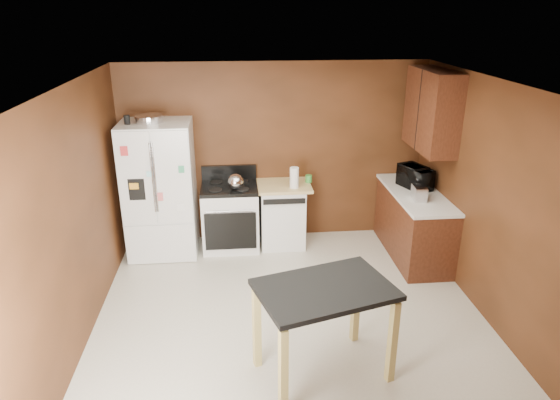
{
  "coord_description": "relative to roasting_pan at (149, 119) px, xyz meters",
  "views": [
    {
      "loc": [
        -0.55,
        -4.45,
        3.18
      ],
      "look_at": [
        -0.05,
        0.85,
        1.09
      ],
      "focal_mm": 32.0,
      "sensor_mm": 36.0,
      "label": 1
    }
  ],
  "objects": [
    {
      "name": "right_cabinets",
      "position": [
        3.45,
        -0.41,
        -0.94
      ],
      "size": [
        0.63,
        1.58,
        2.45
      ],
      "color": "#5A2A18",
      "rests_on": "ground"
    },
    {
      "name": "paper_towel",
      "position": [
        1.84,
        -0.08,
        -0.81
      ],
      "size": [
        0.15,
        0.15,
        0.28
      ],
      "primitive_type": "cylinder",
      "rotation": [
        0.0,
        0.0,
        -0.31
      ],
      "color": "white",
      "rests_on": "dishwasher"
    },
    {
      "name": "wall_right",
      "position": [
        3.71,
        -1.89,
        -0.59
      ],
      "size": [
        0.0,
        4.5,
        4.5
      ],
      "primitive_type": "plane",
      "rotation": [
        1.57,
        0.0,
        -1.57
      ],
      "color": "#592E17",
      "rests_on": "ground"
    },
    {
      "name": "wall_back",
      "position": [
        1.61,
        0.36,
        -0.59
      ],
      "size": [
        4.2,
        0.0,
        4.2
      ],
      "primitive_type": "plane",
      "rotation": [
        1.57,
        0.0,
        0.0
      ],
      "color": "#592E17",
      "rests_on": "ground"
    },
    {
      "name": "dishwasher",
      "position": [
        1.69,
        0.06,
        -1.39
      ],
      "size": [
        0.78,
        0.63,
        0.89
      ],
      "color": "white",
      "rests_on": "ground"
    },
    {
      "name": "toaster",
      "position": [
        3.34,
        -0.7,
        -0.86
      ],
      "size": [
        0.17,
        0.25,
        0.18
      ],
      "primitive_type": "cube",
      "rotation": [
        0.0,
        0.0,
        -0.08
      ],
      "color": "silver",
      "rests_on": "right_cabinets"
    },
    {
      "name": "island",
      "position": [
        1.8,
        -2.66,
        -1.08
      ],
      "size": [
        1.32,
        1.06,
        0.91
      ],
      "color": "black",
      "rests_on": "ground"
    },
    {
      "name": "roasting_pan",
      "position": [
        0.0,
        0.0,
        0.0
      ],
      "size": [
        0.36,
        0.36,
        0.09
      ],
      "primitive_type": "cylinder",
      "color": "silver",
      "rests_on": "refrigerator"
    },
    {
      "name": "ceiling",
      "position": [
        1.61,
        -1.89,
        0.66
      ],
      "size": [
        4.5,
        4.5,
        0.0
      ],
      "primitive_type": "plane",
      "rotation": [
        3.14,
        0.0,
        0.0
      ],
      "color": "white",
      "rests_on": "ground"
    },
    {
      "name": "kettle",
      "position": [
        1.06,
        -0.11,
        -0.84
      ],
      "size": [
        0.21,
        0.21,
        0.21
      ],
      "primitive_type": "sphere",
      "color": "silver",
      "rests_on": "gas_range"
    },
    {
      "name": "wall_left",
      "position": [
        -0.49,
        -1.89,
        -0.59
      ],
      "size": [
        0.0,
        4.5,
        4.5
      ],
      "primitive_type": "plane",
      "rotation": [
        1.57,
        0.0,
        1.57
      ],
      "color": "#592E17",
      "rests_on": "ground"
    },
    {
      "name": "green_canister",
      "position": [
        2.07,
        0.12,
        -0.9
      ],
      "size": [
        0.1,
        0.1,
        0.1
      ],
      "primitive_type": "cylinder",
      "rotation": [
        0.0,
        0.0,
        0.15
      ],
      "color": "green",
      "rests_on": "dishwasher"
    },
    {
      "name": "pen_cup",
      "position": [
        -0.25,
        -0.1,
        0.01
      ],
      "size": [
        0.07,
        0.07,
        0.11
      ],
      "primitive_type": "cylinder",
      "color": "black",
      "rests_on": "refrigerator"
    },
    {
      "name": "gas_range",
      "position": [
        0.97,
        0.03,
        -1.38
      ],
      "size": [
        0.76,
        0.68,
        1.1
      ],
      "color": "white",
      "rests_on": "ground"
    },
    {
      "name": "floor",
      "position": [
        1.61,
        -1.89,
        -1.84
      ],
      "size": [
        4.5,
        4.5,
        0.0
      ],
      "primitive_type": "plane",
      "color": "beige",
      "rests_on": "ground"
    },
    {
      "name": "wall_front",
      "position": [
        1.61,
        -4.14,
        -0.59
      ],
      "size": [
        4.2,
        0.0,
        4.2
      ],
      "primitive_type": "plane",
      "rotation": [
        -1.57,
        0.0,
        0.0
      ],
      "color": "#592E17",
      "rests_on": "ground"
    },
    {
      "name": "microwave",
      "position": [
        3.44,
        -0.26,
        -0.81
      ],
      "size": [
        0.48,
        0.56,
        0.27
      ],
      "primitive_type": "imported",
      "rotation": [
        0.0,
        0.0,
        1.94
      ],
      "color": "black",
      "rests_on": "right_cabinets"
    },
    {
      "name": "refrigerator",
      "position": [
        0.06,
        -0.03,
        -0.94
      ],
      "size": [
        0.9,
        0.8,
        1.8
      ],
      "color": "white",
      "rests_on": "ground"
    }
  ]
}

